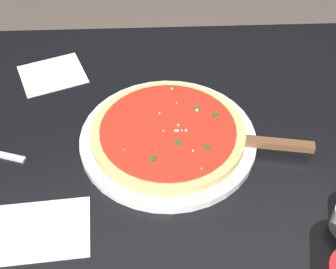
% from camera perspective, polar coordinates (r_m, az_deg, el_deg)
% --- Properties ---
extents(restaurant_table, '(1.06, 0.81, 0.77)m').
position_cam_1_polar(restaurant_table, '(0.98, 3.39, -6.96)').
color(restaurant_table, black).
rests_on(restaurant_table, ground_plane).
extents(serving_plate, '(0.33, 0.33, 0.02)m').
position_cam_1_polar(serving_plate, '(0.87, 0.00, -0.56)').
color(serving_plate, white).
rests_on(serving_plate, restaurant_table).
extents(pizza, '(0.29, 0.29, 0.02)m').
position_cam_1_polar(pizza, '(0.86, 0.00, 0.26)').
color(pizza, '#DBB26B').
rests_on(pizza, serving_plate).
extents(pizza_server, '(0.22, 0.08, 0.01)m').
position_cam_1_polar(pizza_server, '(0.86, 10.64, -0.98)').
color(pizza_server, silver).
rests_on(pizza_server, serving_plate).
extents(napkin_folded_right, '(0.17, 0.16, 0.00)m').
position_cam_1_polar(napkin_folded_right, '(1.06, -13.99, 7.17)').
color(napkin_folded_right, white).
rests_on(napkin_folded_right, restaurant_table).
extents(napkin_loose_left, '(0.17, 0.13, 0.00)m').
position_cam_1_polar(napkin_loose_left, '(0.78, -15.45, -11.29)').
color(napkin_loose_left, white).
rests_on(napkin_loose_left, restaurant_table).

